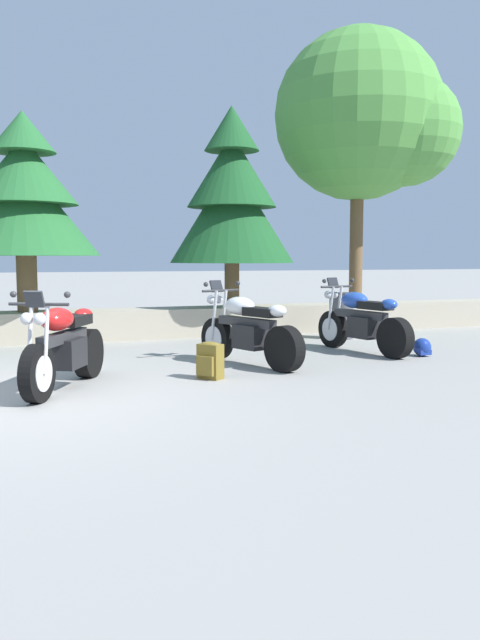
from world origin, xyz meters
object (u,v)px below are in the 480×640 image
at_px(motorcycle_white_centre, 248,331).
at_px(pine_tree_mid_left, 24,196).
at_px(motorcycle_red_near_left, 64,348).
at_px(motorcycle_blue_far_right, 361,322).
at_px(trash_bin, 341,316).
at_px(rider_backpack, 210,360).
at_px(leafy_tree_far_right, 368,119).
at_px(rider_helmet, 422,347).
at_px(pine_tree_mid_right, 232,197).

xyz_separation_m(motorcycle_white_centre, pine_tree_mid_left, (-2.88, 3.51, 2.10)).
height_order(motorcycle_red_near_left, motorcycle_blue_far_right, same).
height_order(motorcycle_red_near_left, trash_bin, motorcycle_red_near_left).
distance_m(rider_backpack, leafy_tree_far_right, 7.74).
bearing_deg(leafy_tree_far_right, rider_helmet, -107.16).
height_order(pine_tree_mid_right, trash_bin, pine_tree_mid_right).
height_order(motorcycle_red_near_left, rider_helmet, motorcycle_red_near_left).
bearing_deg(motorcycle_blue_far_right, pine_tree_mid_right, 111.96).
relative_size(motorcycle_blue_far_right, trash_bin, 2.38).
distance_m(motorcycle_blue_far_right, leafy_tree_far_right, 5.31).
height_order(motorcycle_white_centre, rider_helmet, motorcycle_white_centre).
bearing_deg(motorcycle_white_centre, motorcycle_blue_far_right, 14.27).
xyz_separation_m(rider_helmet, leafy_tree_far_right, (1.16, 3.76, 4.24)).
distance_m(motorcycle_blue_far_right, rider_backpack, 3.25).
bearing_deg(motorcycle_white_centre, leafy_tree_far_right, 42.44).
bearing_deg(rider_helmet, leafy_tree_far_right, 72.84).
distance_m(motorcycle_blue_far_right, pine_tree_mid_left, 6.19).
bearing_deg(pine_tree_mid_left, pine_tree_mid_right, -0.17).
distance_m(motorcycle_red_near_left, pine_tree_mid_left, 4.89).
bearing_deg(pine_tree_mid_right, rider_helmet, -62.59).
bearing_deg(pine_tree_mid_right, trash_bin, -37.09).
relative_size(pine_tree_mid_left, leafy_tree_far_right, 0.62).
distance_m(rider_helmet, pine_tree_mid_right, 4.81).
bearing_deg(rider_backpack, rider_helmet, 11.13).
xyz_separation_m(leafy_tree_far_right, trash_bin, (-1.33, -1.43, -3.95)).
xyz_separation_m(motorcycle_blue_far_right, leafy_tree_far_right, (1.85, 3.09, 3.90)).
relative_size(motorcycle_blue_far_right, pine_tree_mid_right, 0.53).
height_order(motorcycle_blue_far_right, trash_bin, motorcycle_blue_far_right).
bearing_deg(pine_tree_mid_right, rider_backpack, -111.80).
xyz_separation_m(motorcycle_red_near_left, motorcycle_white_centre, (2.57, 0.89, 0.00)).
height_order(pine_tree_mid_left, trash_bin, pine_tree_mid_left).
xyz_separation_m(motorcycle_red_near_left, rider_backpack, (1.77, 0.06, -0.24)).
height_order(rider_backpack, pine_tree_mid_left, pine_tree_mid_left).
distance_m(rider_helmet, pine_tree_mid_left, 7.19).
bearing_deg(pine_tree_mid_left, motorcycle_red_near_left, -85.96).
bearing_deg(motorcycle_red_near_left, rider_backpack, 1.81).
bearing_deg(pine_tree_mid_left, rider_helmet, -32.58).
relative_size(motorcycle_blue_far_right, pine_tree_mid_left, 0.59).
distance_m(pine_tree_mid_left, leafy_tree_far_right, 7.09).
bearing_deg(motorcycle_white_centre, pine_tree_mid_right, 75.09).
xyz_separation_m(motorcycle_white_centre, pine_tree_mid_right, (0.93, 3.50, 2.19)).
xyz_separation_m(rider_backpack, leafy_tree_far_right, (4.78, 4.47, 4.14)).
bearing_deg(rider_backpack, motorcycle_red_near_left, -178.19).
bearing_deg(motorcycle_blue_far_right, rider_helmet, -44.12).
xyz_separation_m(motorcycle_blue_far_right, rider_backpack, (-2.93, -1.38, -0.24)).
xyz_separation_m(motorcycle_blue_far_right, rider_helmet, (0.69, -0.67, -0.35)).
xyz_separation_m(motorcycle_red_near_left, trash_bin, (5.22, 3.10, -0.05)).
height_order(motorcycle_red_near_left, pine_tree_mid_right, pine_tree_mid_right).
xyz_separation_m(pine_tree_mid_right, trash_bin, (1.71, -1.30, -2.24)).
relative_size(motorcycle_red_near_left, pine_tree_mid_left, 0.55).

